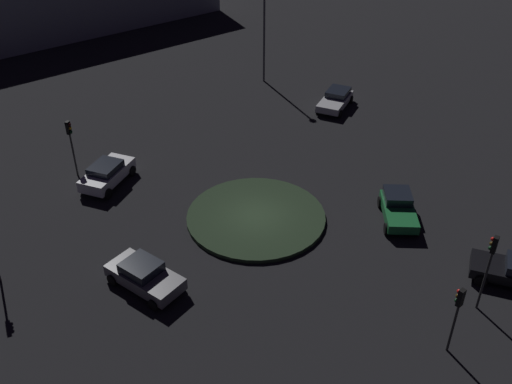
# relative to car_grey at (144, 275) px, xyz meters

# --- Properties ---
(ground_plane) EXTENTS (114.13, 114.13, 0.00)m
(ground_plane) POSITION_rel_car_grey_xyz_m (-8.01, 2.05, -0.75)
(ground_plane) COLOR black
(roundabout_island) EXTENTS (8.42, 8.42, 0.25)m
(roundabout_island) POSITION_rel_car_grey_xyz_m (-8.01, 2.05, -0.62)
(roundabout_island) COLOR #263823
(roundabout_island) RESTS_ON ground_plane
(car_grey) EXTENTS (2.52, 4.38, 1.48)m
(car_grey) POSITION_rel_car_grey_xyz_m (0.00, 0.00, 0.00)
(car_grey) COLOR slate
(car_grey) RESTS_ON ground_plane
(car_green) EXTENTS (4.23, 3.38, 1.44)m
(car_green) POSITION_rel_car_grey_xyz_m (-12.35, 9.45, -0.00)
(car_green) COLOR #1E7238
(car_green) RESTS_ON ground_plane
(car_white) EXTENTS (4.33, 2.62, 1.52)m
(car_white) POSITION_rel_car_grey_xyz_m (-6.51, -8.36, 0.06)
(car_white) COLOR white
(car_white) RESTS_ON ground_plane
(car_silver) EXTENTS (4.32, 2.41, 1.32)m
(car_silver) POSITION_rel_car_grey_xyz_m (-24.79, -0.01, -0.05)
(car_silver) COLOR silver
(car_silver) RESTS_ON ground_plane
(traffic_light_north) EXTENTS (0.32, 0.37, 4.48)m
(traffic_light_north) POSITION_rel_car_grey_xyz_m (-7.02, 15.33, 2.42)
(traffic_light_north) COLOR #2D2D2D
(traffic_light_north) RESTS_ON ground_plane
(traffic_light_north_near) EXTENTS (0.36, 0.39, 3.76)m
(traffic_light_north_near) POSITION_rel_car_grey_xyz_m (-3.56, 14.76, 1.94)
(traffic_light_north_near) COLOR #2D2D2D
(traffic_light_north_near) RESTS_ON ground_plane
(traffic_light_south) EXTENTS (0.33, 0.37, 4.06)m
(traffic_light_south) POSITION_rel_car_grey_xyz_m (-6.28, -10.87, 2.14)
(traffic_light_south) COLOR #2D2D2D
(traffic_light_south) RESTS_ON ground_plane
(streetlamp_southwest) EXTENTS (0.56, 0.56, 9.28)m
(streetlamp_southwest) POSITION_rel_car_grey_xyz_m (-26.56, -7.78, 5.41)
(streetlamp_southwest) COLOR #4C4C51
(streetlamp_southwest) RESTS_ON ground_plane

